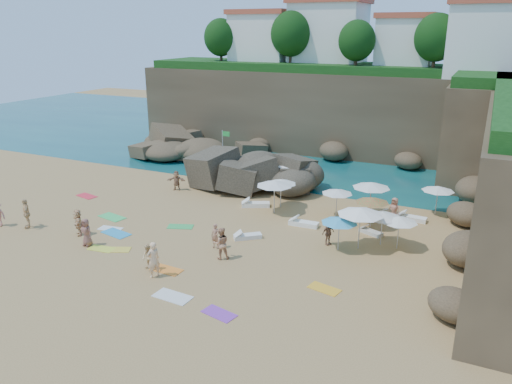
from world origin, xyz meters
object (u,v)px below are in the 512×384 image
at_px(flag_pole, 224,145).
at_px(parasol_0, 281,182).
at_px(rock_outcrop, 256,191).
at_px(person_stand_1, 221,243).
at_px(person_stand_5, 176,181).
at_px(parasol_2, 337,191).
at_px(lounger_0, 256,205).
at_px(person_stand_2, 288,172).
at_px(person_stand_3, 328,233).
at_px(person_stand_6, 153,260).
at_px(parasol_1, 287,162).
at_px(person_stand_4, 394,210).

bearing_deg(flag_pole, parasol_0, -38.65).
height_order(rock_outcrop, person_stand_1, person_stand_1).
bearing_deg(rock_outcrop, person_stand_1, -73.76).
bearing_deg(person_stand_5, parasol_2, -19.04).
height_order(parasol_2, lounger_0, parasol_2).
distance_m(person_stand_2, person_stand_3, 12.88).
height_order(lounger_0, person_stand_6, person_stand_6).
relative_size(rock_outcrop, person_stand_1, 4.31).
bearing_deg(parasol_0, parasol_2, -1.94).
height_order(parasol_0, parasol_1, parasol_1).
distance_m(person_stand_1, person_stand_2, 15.36).
xyz_separation_m(rock_outcrop, lounger_0, (1.51, -3.18, 0.15)).
height_order(person_stand_1, person_stand_3, person_stand_1).
xyz_separation_m(rock_outcrop, person_stand_6, (1.30, -14.97, 0.96)).
xyz_separation_m(lounger_0, person_stand_4, (9.45, 1.23, 0.67)).
xyz_separation_m(flag_pole, person_stand_5, (-0.84, -6.28, -1.60)).
bearing_deg(person_stand_1, person_stand_2, -115.60).
bearing_deg(person_stand_5, person_stand_6, -78.47).
height_order(rock_outcrop, person_stand_4, person_stand_4).
bearing_deg(person_stand_3, flag_pole, 82.11).
relative_size(rock_outcrop, parasol_1, 3.06).
relative_size(parasol_2, lounger_0, 1.04).
bearing_deg(parasol_0, person_stand_6, -98.44).
bearing_deg(parasol_0, lounger_0, -157.71).
relative_size(rock_outcrop, parasol_2, 3.82).
xyz_separation_m(parasol_1, parasol_2, (5.23, -4.16, -0.44)).
bearing_deg(lounger_0, parasol_1, 57.78).
bearing_deg(flag_pole, parasol_2, -28.42).
relative_size(parasol_1, person_stand_2, 1.69).
distance_m(lounger_0, person_stand_2, 6.79).
bearing_deg(rock_outcrop, person_stand_3, -41.97).
xyz_separation_m(parasol_1, person_stand_5, (-7.79, -3.85, -1.46)).
bearing_deg(person_stand_1, person_stand_4, -161.37).
height_order(person_stand_2, person_stand_3, person_stand_2).
xyz_separation_m(rock_outcrop, person_stand_4, (10.95, -1.95, 0.83)).
height_order(rock_outcrop, person_stand_2, rock_outcrop).
relative_size(person_stand_2, person_stand_4, 0.92).
height_order(rock_outcrop, person_stand_3, rock_outcrop).
height_order(flag_pole, parasol_0, flag_pole).
height_order(flag_pole, person_stand_1, flag_pole).
distance_m(parasol_1, lounger_0, 5.16).
height_order(parasol_1, person_stand_4, parasol_1).
xyz_separation_m(person_stand_1, person_stand_6, (-2.09, -3.33, 0.05)).
relative_size(person_stand_1, person_stand_3, 1.24).
xyz_separation_m(parasol_0, person_stand_3, (5.00, -4.83, -1.16)).
xyz_separation_m(parasol_2, person_stand_3, (0.88, -4.69, -1.06)).
relative_size(person_stand_1, person_stand_2, 1.20).
relative_size(lounger_0, person_stand_4, 1.21).
height_order(lounger_0, person_stand_5, person_stand_5).
bearing_deg(parasol_2, person_stand_3, -79.31).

